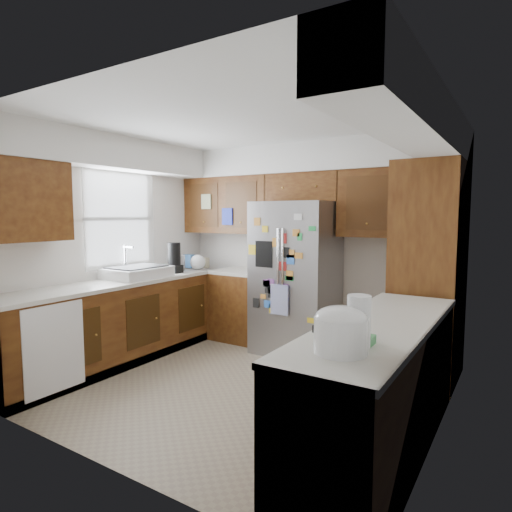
# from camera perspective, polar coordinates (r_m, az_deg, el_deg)

# --- Properties ---
(floor) EXTENTS (3.60, 3.60, 0.00)m
(floor) POSITION_cam_1_polar(r_m,az_deg,el_deg) (4.36, -2.29, -16.69)
(floor) COLOR gray
(floor) RESTS_ON ground
(room_shell) EXTENTS (3.64, 3.24, 2.52)m
(room_shell) POSITION_cam_1_polar(r_m,az_deg,el_deg) (4.40, -0.80, 7.79)
(room_shell) COLOR white
(room_shell) RESTS_ON ground
(left_counter_run) EXTENTS (1.36, 3.20, 0.92)m
(left_counter_run) POSITION_cam_1_polar(r_m,az_deg,el_deg) (5.10, -14.94, -8.48)
(left_counter_run) COLOR #3F1C0C
(left_counter_run) RESTS_ON ground
(right_counter_run) EXTENTS (0.63, 2.25, 0.92)m
(right_counter_run) POSITION_cam_1_polar(r_m,az_deg,el_deg) (3.20, 16.09, -17.26)
(right_counter_run) COLOR #3F1C0C
(right_counter_run) RESTS_ON ground
(pantry) EXTENTS (0.60, 0.90, 2.15)m
(pantry) POSITION_cam_1_polar(r_m,az_deg,el_deg) (4.57, 22.04, -2.08)
(pantry) COLOR #3F1C0C
(pantry) RESTS_ON ground
(fridge) EXTENTS (0.90, 0.79, 1.80)m
(fridge) POSITION_cam_1_polar(r_m,az_deg,el_deg) (5.13, 5.35, -2.89)
(fridge) COLOR gray
(fridge) RESTS_ON ground
(bridge_cabinet) EXTENTS (0.96, 0.34, 0.35)m
(bridge_cabinet) POSITION_cam_1_polar(r_m,az_deg,el_deg) (5.29, 6.58, 9.03)
(bridge_cabinet) COLOR #3F1C0C
(bridge_cabinet) RESTS_ON fridge
(fridge_top_items) EXTENTS (0.77, 0.31, 0.25)m
(fridge_top_items) POSITION_cam_1_polar(r_m,az_deg,el_deg) (5.27, 7.70, 12.25)
(fridge_top_items) COLOR blue
(fridge_top_items) RESTS_ON bridge_cabinet
(sink_assembly) EXTENTS (0.52, 0.70, 0.37)m
(sink_assembly) POSITION_cam_1_polar(r_m,az_deg,el_deg) (5.15, -15.57, -2.05)
(sink_assembly) COLOR white
(sink_assembly) RESTS_ON left_counter_run
(left_counter_clutter) EXTENTS (0.42, 0.86, 0.38)m
(left_counter_clutter) POSITION_cam_1_polar(r_m,az_deg,el_deg) (5.64, -9.45, -0.64)
(left_counter_clutter) COLOR black
(left_counter_clutter) RESTS_ON left_counter_run
(rice_cooker) EXTENTS (0.29, 0.28, 0.25)m
(rice_cooker) POSITION_cam_1_polar(r_m,az_deg,el_deg) (2.32, 11.24, -9.48)
(rice_cooker) COLOR white
(rice_cooker) RESTS_ON right_counter_run
(paper_towel) EXTENTS (0.13, 0.13, 0.29)m
(paper_towel) POSITION_cam_1_polar(r_m,az_deg,el_deg) (2.43, 13.55, -8.48)
(paper_towel) COLOR white
(paper_towel) RESTS_ON right_counter_run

